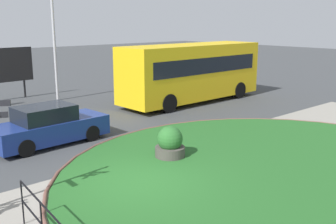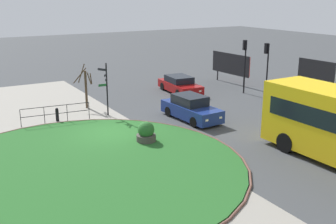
# 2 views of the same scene
# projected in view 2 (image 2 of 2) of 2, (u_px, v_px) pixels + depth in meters

# --- Properties ---
(ground) EXTENTS (120.00, 120.00, 0.00)m
(ground) POSITION_uv_depth(u_px,v_px,m) (111.00, 134.00, 23.29)
(ground) COLOR #3D3F42
(sidewalk_paving) EXTENTS (32.00, 8.08, 0.02)m
(sidewalk_paving) POSITION_uv_depth(u_px,v_px,m) (78.00, 140.00, 22.33)
(sidewalk_paving) COLOR gray
(sidewalk_paving) RESTS_ON ground
(grass_island) EXTENTS (14.58, 14.58, 0.10)m
(grass_island) POSITION_uv_depth(u_px,v_px,m) (86.00, 168.00, 18.68)
(grass_island) COLOR #235B23
(grass_island) RESTS_ON ground
(grass_kerb_ring) EXTENTS (14.89, 14.89, 0.11)m
(grass_kerb_ring) POSITION_uv_depth(u_px,v_px,m) (86.00, 168.00, 18.68)
(grass_kerb_ring) COLOR brown
(grass_kerb_ring) RESTS_ON ground
(signpost_directional) EXTENTS (1.12, 0.61, 3.45)m
(signpost_directional) POSITION_uv_depth(u_px,v_px,m) (106.00, 86.00, 26.34)
(signpost_directional) COLOR black
(signpost_directional) RESTS_ON ground
(bollard_foreground) EXTENTS (0.20, 0.20, 0.87)m
(bollard_foreground) POSITION_uv_depth(u_px,v_px,m) (57.00, 114.00, 25.53)
(bollard_foreground) COLOR black
(bollard_foreground) RESTS_ON ground
(railing_grass_edge) EXTENTS (0.47, 4.12, 1.11)m
(railing_grass_edge) POSITION_uv_depth(u_px,v_px,m) (56.00, 112.00, 25.09)
(railing_grass_edge) COLOR black
(railing_grass_edge) RESTS_ON ground
(car_near_lane) EXTENTS (4.64, 2.24, 1.33)m
(car_near_lane) POSITION_uv_depth(u_px,v_px,m) (180.00, 85.00, 33.01)
(car_near_lane) COLOR maroon
(car_near_lane) RESTS_ON ground
(car_far_lane) EXTENTS (4.53, 1.96, 1.55)m
(car_far_lane) POSITION_uv_depth(u_px,v_px,m) (191.00, 109.00, 25.87)
(car_far_lane) COLOR navy
(car_far_lane) RESTS_ON ground
(traffic_light_near) EXTENTS (0.49, 0.26, 4.11)m
(traffic_light_near) POSITION_uv_depth(u_px,v_px,m) (267.00, 58.00, 30.97)
(traffic_light_near) COLOR black
(traffic_light_near) RESTS_ON ground
(traffic_light_far) EXTENTS (0.48, 0.32, 4.19)m
(traffic_light_far) POSITION_uv_depth(u_px,v_px,m) (245.00, 55.00, 32.28)
(traffic_light_far) COLOR black
(traffic_light_far) RESTS_ON ground
(billboard_left) EXTENTS (4.71, 0.39, 2.66)m
(billboard_left) POSITION_uv_depth(u_px,v_px,m) (231.00, 64.00, 36.13)
(billboard_left) COLOR black
(billboard_left) RESTS_ON ground
(billboard_right) EXTENTS (4.34, 0.36, 3.13)m
(billboard_right) POSITION_uv_depth(u_px,v_px,m) (323.00, 76.00, 29.03)
(billboard_right) COLOR black
(billboard_right) RESTS_ON ground
(planter_near_signpost) EXTENTS (1.04, 1.04, 1.17)m
(planter_near_signpost) POSITION_uv_depth(u_px,v_px,m) (146.00, 133.00, 21.83)
(planter_near_signpost) COLOR #47423D
(planter_near_signpost) RESTS_ON ground
(street_tree_bare) EXTENTS (1.32, 1.32, 3.03)m
(street_tree_bare) POSITION_uv_depth(u_px,v_px,m) (86.00, 86.00, 28.27)
(street_tree_bare) COLOR #423323
(street_tree_bare) RESTS_ON ground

